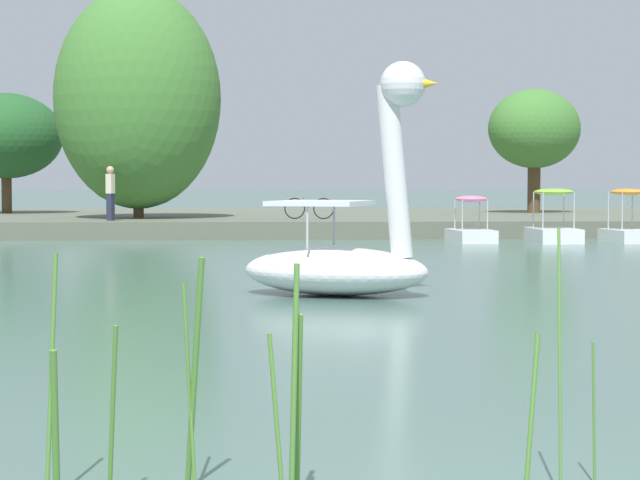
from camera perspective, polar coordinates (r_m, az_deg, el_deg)
shore_bank_far at (r=47.07m, az=-1.56°, el=0.95°), size 115.28×19.82×0.57m
swan_boat at (r=19.07m, az=1.23°, el=-0.26°), size 3.51×2.74×3.77m
pedal_boat_pink at (r=35.98m, az=7.34°, el=0.54°), size 1.31×2.14×1.42m
pedal_boat_lime at (r=36.31m, az=11.28°, el=0.66°), size 1.28×2.39×1.64m
pedal_boat_orange at (r=36.92m, az=14.70°, el=0.68°), size 1.28×2.08×1.64m
tree_willow_overhanging at (r=41.44m, az=-8.85°, el=6.81°), size 6.06×5.72×8.01m
tree_broadleaf_behind_dock at (r=48.80m, az=10.38°, el=5.31°), size 5.43×5.33×5.05m
tree_broadleaf_left at (r=48.74m, az=-15.02°, el=4.90°), size 5.08×4.95×4.82m
person_on_path at (r=38.96m, az=-10.15°, el=2.36°), size 0.30×0.30×1.78m
bicycle_parked at (r=39.99m, az=-0.54°, el=1.55°), size 1.69×0.44×0.74m
reed_clump_foreground at (r=6.61m, az=-5.04°, el=-8.07°), size 3.83×1.63×1.59m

